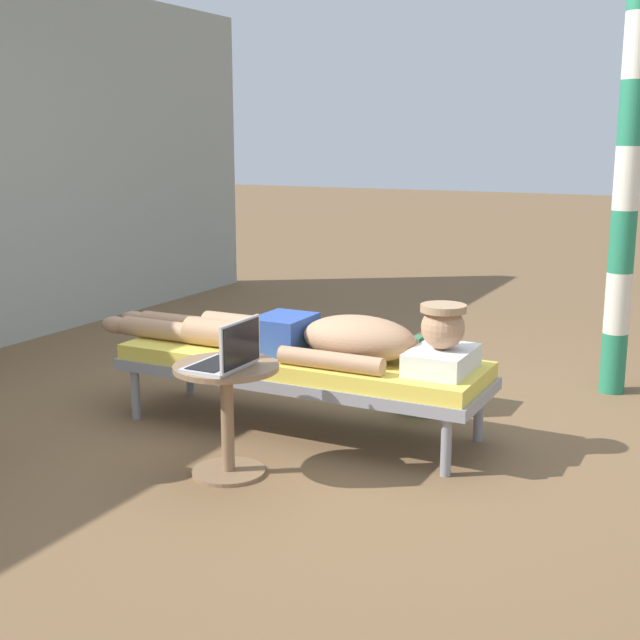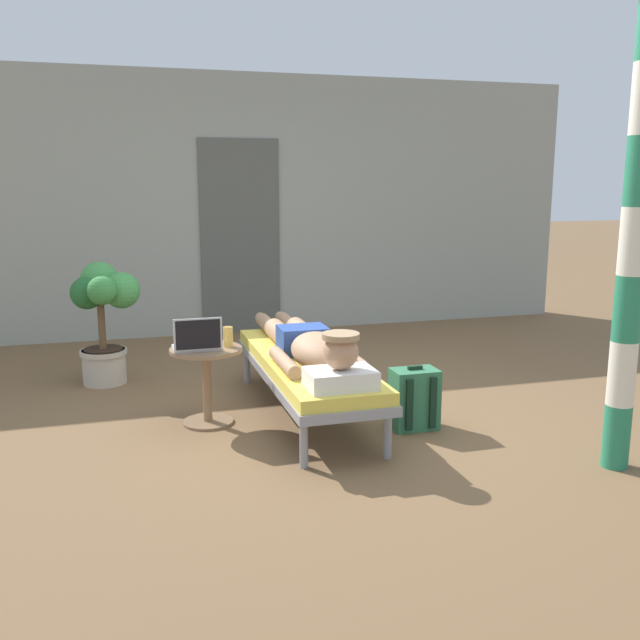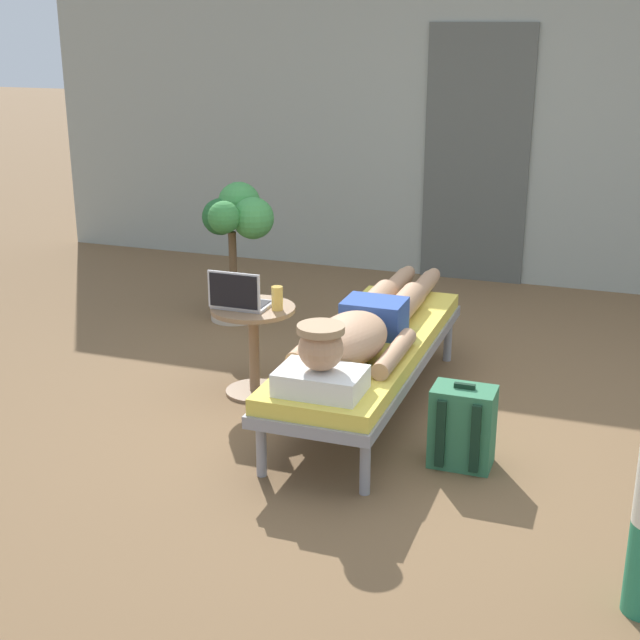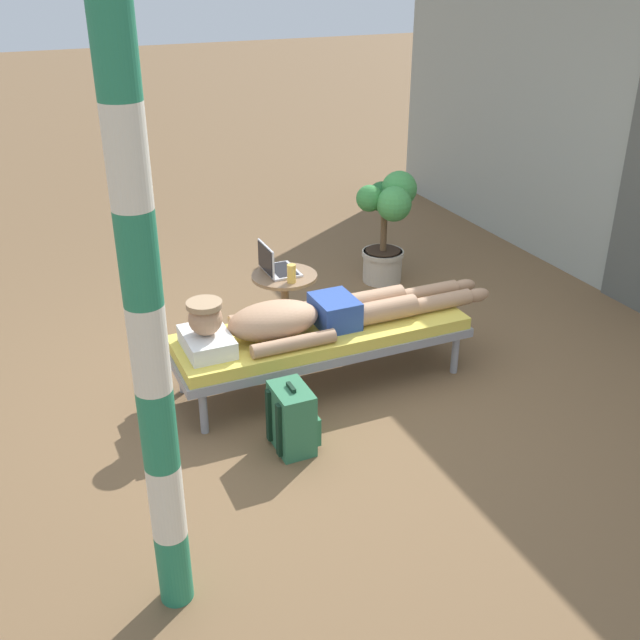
{
  "view_description": "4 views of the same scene",
  "coord_description": "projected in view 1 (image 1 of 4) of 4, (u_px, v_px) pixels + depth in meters",
  "views": [
    {
      "loc": [
        -3.9,
        -1.9,
        1.53
      ],
      "look_at": [
        -0.13,
        0.02,
        0.61
      ],
      "focal_mm": 47.51,
      "sensor_mm": 36.0,
      "label": 1
    },
    {
      "loc": [
        -1.34,
        -4.4,
        1.62
      ],
      "look_at": [
        0.05,
        0.39,
        0.62
      ],
      "focal_mm": 39.29,
      "sensor_mm": 36.0,
      "label": 2
    },
    {
      "loc": [
        1.16,
        -4.24,
        2.06
      ],
      "look_at": [
        -0.37,
        0.03,
        0.53
      ],
      "focal_mm": 50.28,
      "sensor_mm": 36.0,
      "label": 3
    },
    {
      "loc": [
        3.91,
        -1.66,
        2.67
      ],
      "look_at": [
        -0.12,
        0.12,
        0.48
      ],
      "focal_mm": 42.27,
      "sensor_mm": 36.0,
      "label": 4
    }
  ],
  "objects": [
    {
      "name": "drink_glass",
      "position": [
        244.0,
        343.0,
        3.93
      ],
      "size": [
        0.06,
        0.06,
        0.14
      ],
      "primitive_type": "cylinder",
      "color": "gold",
      "rests_on": "side_table"
    },
    {
      "name": "lounge_chair",
      "position": [
        300.0,
        367.0,
        4.44
      ],
      "size": [
        0.61,
        1.99,
        0.42
      ],
      "color": "gray",
      "rests_on": "ground"
    },
    {
      "name": "ground_plane",
      "position": [
        334.0,
        426.0,
        4.56
      ],
      "size": [
        40.0,
        40.0,
        0.0
      ],
      "primitive_type": "plane",
      "color": "brown"
    },
    {
      "name": "side_table",
      "position": [
        227.0,
        400.0,
        3.85
      ],
      "size": [
        0.48,
        0.48,
        0.52
      ],
      "color": "#8C6B4C",
      "rests_on": "ground"
    },
    {
      "name": "backpack",
      "position": [
        423.0,
        376.0,
        4.8
      ],
      "size": [
        0.3,
        0.26,
        0.42
      ],
      "color": "#33724C",
      "rests_on": "ground"
    },
    {
      "name": "laptop",
      "position": [
        228.0,
        356.0,
        3.72
      ],
      "size": [
        0.31,
        0.24,
        0.23
      ],
      "color": "silver",
      "rests_on": "side_table"
    },
    {
      "name": "person_reclining",
      "position": [
        318.0,
        337.0,
        4.36
      ],
      "size": [
        0.53,
        2.17,
        0.33
      ],
      "color": "white",
      "rests_on": "lounge_chair"
    },
    {
      "name": "porch_post",
      "position": [
        627.0,
        178.0,
        4.91
      ],
      "size": [
        0.15,
        0.15,
        2.58
      ],
      "color": "#267F59",
      "rests_on": "ground"
    }
  ]
}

